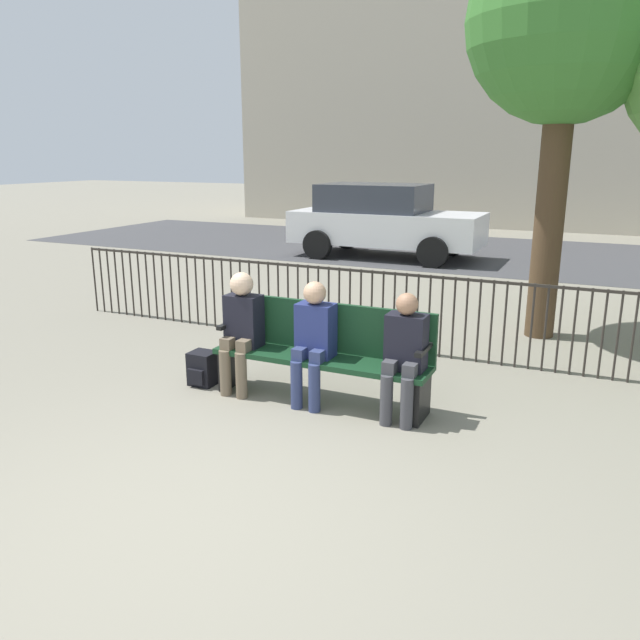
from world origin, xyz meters
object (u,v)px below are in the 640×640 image
(tree_0, at_px, (567,27))
(seated_person_1, at_px, (313,337))
(parked_car_0, at_px, (383,220))
(seated_person_0, at_px, (241,325))
(backpack, at_px, (203,369))
(seated_person_2, at_px, (404,351))
(park_bench, at_px, (324,349))

(tree_0, bearing_deg, seated_person_1, -116.97)
(parked_car_0, bearing_deg, seated_person_0, -79.77)
(seated_person_0, distance_m, backpack, 0.68)
(seated_person_1, relative_size, backpack, 3.39)
(tree_0, bearing_deg, seated_person_0, -126.70)
(seated_person_0, bearing_deg, seated_person_1, -0.12)
(seated_person_1, height_order, tree_0, tree_0)
(seated_person_1, relative_size, seated_person_2, 1.02)
(seated_person_0, bearing_deg, parked_car_0, 100.23)
(park_bench, xyz_separation_m, backpack, (-1.27, -0.16, -0.33))
(parked_car_0, bearing_deg, seated_person_2, -69.43)
(seated_person_2, xyz_separation_m, tree_0, (0.80, 3.26, 3.03))
(seated_person_1, xyz_separation_m, backpack, (-1.23, -0.03, -0.48))
(park_bench, relative_size, seated_person_1, 1.80)
(seated_person_0, height_order, tree_0, tree_0)
(seated_person_2, distance_m, parked_car_0, 8.97)
(tree_0, bearing_deg, seated_person_2, -103.70)
(park_bench, height_order, parked_car_0, parked_car_0)
(seated_person_0, distance_m, seated_person_1, 0.77)
(tree_0, relative_size, parked_car_0, 1.16)
(seated_person_2, bearing_deg, tree_0, 76.30)
(backpack, distance_m, parked_car_0, 8.51)
(park_bench, bearing_deg, seated_person_0, -170.74)
(seated_person_0, height_order, seated_person_2, seated_person_0)
(seated_person_2, height_order, parked_car_0, parked_car_0)
(park_bench, relative_size, seated_person_0, 1.76)
(park_bench, relative_size, backpack, 6.10)
(park_bench, distance_m, seated_person_1, 0.20)
(tree_0, height_order, parked_car_0, tree_0)
(seated_person_1, xyz_separation_m, seated_person_2, (0.86, -0.00, -0.02))
(tree_0, distance_m, parked_car_0, 7.06)
(backpack, bearing_deg, parked_car_0, 97.17)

